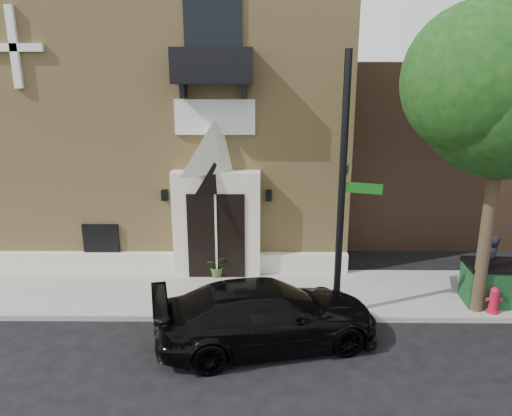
{
  "coord_description": "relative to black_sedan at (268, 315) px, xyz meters",
  "views": [
    {
      "loc": [
        0.31,
        -11.44,
        6.46
      ],
      "look_at": [
        0.18,
        2.0,
        2.47
      ],
      "focal_mm": 35.0,
      "sensor_mm": 36.0,
      "label": 1
    }
  ],
  "objects": [
    {
      "name": "ground",
      "position": [
        -0.48,
        1.01,
        -0.76
      ],
      "size": [
        120.0,
        120.0,
        0.0
      ],
      "primitive_type": "plane",
      "color": "black",
      "rests_on": "ground"
    },
    {
      "name": "street_sign",
      "position": [
        1.81,
        1.22,
        2.69
      ],
      "size": [
        1.01,
        1.22,
        6.57
      ],
      "rotation": [
        0.0,
        0.0,
        -0.3
      ],
      "color": "black",
      "rests_on": "sidewalk"
    },
    {
      "name": "church",
      "position": [
        -3.47,
        8.96,
        3.87
      ],
      "size": [
        12.2,
        11.01,
        9.3
      ],
      "color": "tan",
      "rests_on": "ground"
    },
    {
      "name": "planter",
      "position": [
        -1.46,
        3.53,
        -0.26
      ],
      "size": [
        0.65,
        0.57,
        0.7
      ],
      "primitive_type": "imported",
      "rotation": [
        0.0,
        0.0,
        -0.05
      ],
      "color": "#3F652B",
      "rests_on": "sidewalk"
    },
    {
      "name": "sidewalk",
      "position": [
        0.52,
        2.51,
        -0.69
      ],
      "size": [
        42.0,
        3.0,
        0.15
      ],
      "primitive_type": "cube",
      "color": "gray",
      "rests_on": "ground"
    },
    {
      "name": "pedestrian_near",
      "position": [
        6.08,
        2.26,
        0.29
      ],
      "size": [
        0.79,
        0.73,
        1.81
      ],
      "primitive_type": "imported",
      "rotation": [
        0.0,
        0.0,
        3.76
      ],
      "color": "black",
      "rests_on": "sidewalk"
    },
    {
      "name": "fire_hydrant",
      "position": [
        5.88,
        1.32,
        -0.26
      ],
      "size": [
        0.41,
        0.33,
        0.72
      ],
      "color": "#B2112E",
      "rests_on": "sidewalk"
    },
    {
      "name": "dumpster",
      "position": [
        6.2,
        1.89,
        -0.03
      ],
      "size": [
        1.79,
        1.09,
        1.14
      ],
      "rotation": [
        0.0,
        0.0,
        -0.06
      ],
      "color": "#0E3615",
      "rests_on": "sidewalk"
    },
    {
      "name": "black_sedan",
      "position": [
        0.0,
        0.0,
        0.0
      ],
      "size": [
        5.59,
        3.27,
        1.52
      ],
      "primitive_type": "imported",
      "rotation": [
        0.0,
        0.0,
        1.8
      ],
      "color": "black",
      "rests_on": "ground"
    },
    {
      "name": "street_tree_left",
      "position": [
        5.54,
        1.35,
        5.11
      ],
      "size": [
        4.97,
        4.38,
        7.77
      ],
      "color": "#38281C",
      "rests_on": "sidewalk"
    }
  ]
}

